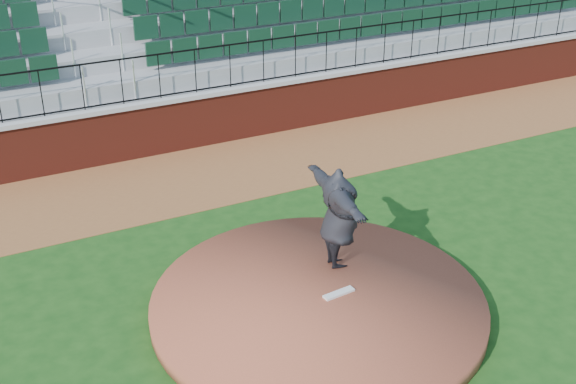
% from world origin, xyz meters
% --- Properties ---
extents(ground, '(90.00, 90.00, 0.00)m').
position_xyz_m(ground, '(0.00, 0.00, 0.00)').
color(ground, '#184212').
rests_on(ground, ground).
extents(warning_track, '(34.00, 3.20, 0.01)m').
position_xyz_m(warning_track, '(0.00, 5.40, 0.01)').
color(warning_track, brown).
rests_on(warning_track, ground).
extents(field_wall, '(34.00, 0.35, 1.20)m').
position_xyz_m(field_wall, '(0.00, 7.00, 0.60)').
color(field_wall, maroon).
rests_on(field_wall, ground).
extents(wall_cap, '(34.00, 0.45, 0.10)m').
position_xyz_m(wall_cap, '(0.00, 7.00, 1.25)').
color(wall_cap, '#B7B7B7').
rests_on(wall_cap, field_wall).
extents(wall_railing, '(34.00, 0.05, 1.00)m').
position_xyz_m(wall_railing, '(0.00, 7.00, 1.80)').
color(wall_railing, black).
rests_on(wall_railing, wall_cap).
extents(seating_stands, '(34.00, 5.10, 4.60)m').
position_xyz_m(seating_stands, '(0.00, 9.72, 2.30)').
color(seating_stands, gray).
rests_on(seating_stands, ground).
extents(pitchers_mound, '(5.22, 5.22, 0.25)m').
position_xyz_m(pitchers_mound, '(-0.29, -0.12, 0.12)').
color(pitchers_mound, brown).
rests_on(pitchers_mound, ground).
extents(pitching_rubber, '(0.54, 0.19, 0.04)m').
position_xyz_m(pitching_rubber, '(0.05, -0.18, 0.27)').
color(pitching_rubber, white).
rests_on(pitching_rubber, pitchers_mound).
extents(pitcher, '(0.88, 2.24, 1.78)m').
position_xyz_m(pitcher, '(0.46, 0.58, 1.14)').
color(pitcher, black).
rests_on(pitcher, pitchers_mound).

